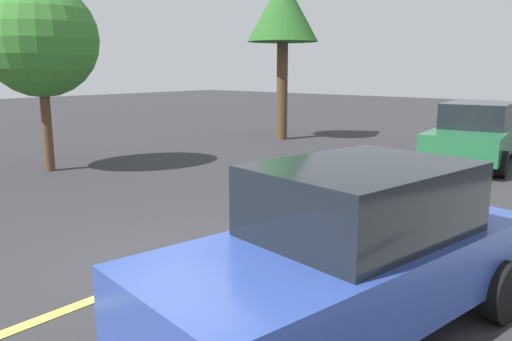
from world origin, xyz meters
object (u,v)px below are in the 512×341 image
tree_centre_verge (283,12)px  tree_left_verge (40,40)px  car_blue_far_lane (350,252)px  car_green_near_curb (475,133)px

tree_centre_verge → tree_left_verge: bearing=174.3°
car_blue_far_lane → tree_centre_verge: bearing=40.3°
car_green_near_curb → car_blue_far_lane: size_ratio=1.07×
car_blue_far_lane → tree_centre_verge: 14.36m
tree_left_verge → tree_centre_verge: (8.44, -0.84, 1.25)m
car_green_near_curb → tree_left_verge: 11.37m
car_blue_far_lane → tree_left_verge: 10.34m
tree_left_verge → car_blue_far_lane: bearing=-102.4°
car_blue_far_lane → tree_left_verge: (2.16, 9.83, 2.38)m
car_green_near_curb → car_blue_far_lane: 10.32m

